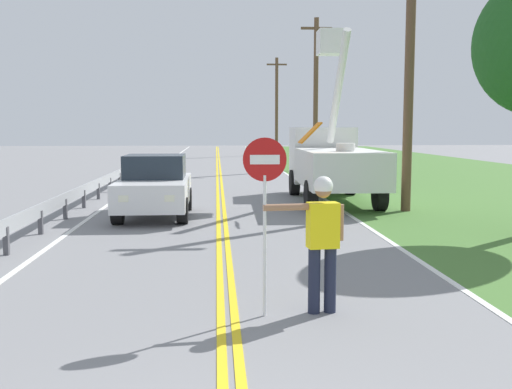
# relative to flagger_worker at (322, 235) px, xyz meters

# --- Properties ---
(centerline_yellow_left) EXTENTS (0.11, 110.00, 0.01)m
(centerline_yellow_left) POSITION_rel_flagger_worker_xyz_m (-1.34, 15.13, -1.04)
(centerline_yellow_left) COLOR yellow
(centerline_yellow_left) RESTS_ON ground
(centerline_yellow_right) EXTENTS (0.11, 110.00, 0.01)m
(centerline_yellow_right) POSITION_rel_flagger_worker_xyz_m (-1.16, 15.13, -1.04)
(centerline_yellow_right) COLOR yellow
(centerline_yellow_right) RESTS_ON ground
(edge_line_right) EXTENTS (0.12, 110.00, 0.01)m
(edge_line_right) POSITION_rel_flagger_worker_xyz_m (2.35, 15.13, -1.04)
(edge_line_right) COLOR silver
(edge_line_right) RESTS_ON ground
(edge_line_left) EXTENTS (0.12, 110.00, 0.01)m
(edge_line_left) POSITION_rel_flagger_worker_xyz_m (-4.85, 15.13, -1.04)
(edge_line_left) COLOR silver
(edge_line_left) RESTS_ON ground
(flagger_worker) EXTENTS (1.08, 0.28, 1.83)m
(flagger_worker) POSITION_rel_flagger_worker_xyz_m (0.00, 0.00, 0.00)
(flagger_worker) COLOR #1E2338
(flagger_worker) RESTS_ON ground
(stop_sign_paddle) EXTENTS (0.56, 0.04, 2.33)m
(stop_sign_paddle) POSITION_rel_flagger_worker_xyz_m (-0.76, -0.09, 0.66)
(stop_sign_paddle) COLOR silver
(stop_sign_paddle) RESTS_ON ground
(utility_bucket_truck) EXTENTS (2.77, 6.85, 5.67)m
(utility_bucket_truck) POSITION_rel_flagger_worker_xyz_m (2.46, 12.21, 0.38)
(utility_bucket_truck) COLOR silver
(utility_bucket_truck) RESTS_ON ground
(oncoming_sedan_nearest) EXTENTS (1.93, 4.12, 1.70)m
(oncoming_sedan_nearest) POSITION_rel_flagger_worker_xyz_m (-3.08, 8.92, -0.21)
(oncoming_sedan_nearest) COLOR silver
(oncoming_sedan_nearest) RESTS_ON ground
(utility_pole_near) EXTENTS (1.80, 0.28, 8.08)m
(utility_pole_near) POSITION_rel_flagger_worker_xyz_m (4.20, 9.55, 3.18)
(utility_pole_near) COLOR brown
(utility_pole_near) RESTS_ON ground
(utility_pole_mid) EXTENTS (1.80, 0.28, 8.73)m
(utility_pole_mid) POSITION_rel_flagger_worker_xyz_m (4.43, 27.27, 3.50)
(utility_pole_mid) COLOR brown
(utility_pole_mid) RESTS_ON ground
(utility_pole_far) EXTENTS (1.80, 0.28, 8.65)m
(utility_pole_far) POSITION_rel_flagger_worker_xyz_m (4.07, 46.44, 3.46)
(utility_pole_far) COLOR brown
(utility_pole_far) RESTS_ON ground
(guardrail_left_shoulder) EXTENTS (0.10, 32.00, 0.71)m
(guardrail_left_shoulder) POSITION_rel_flagger_worker_xyz_m (-5.45, 12.00, -0.53)
(guardrail_left_shoulder) COLOR #9EA0A3
(guardrail_left_shoulder) RESTS_ON ground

